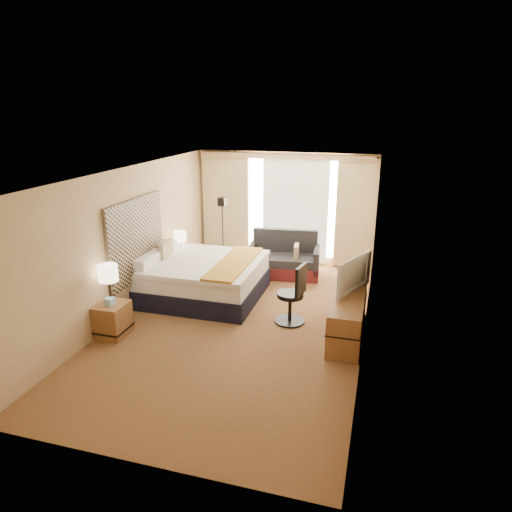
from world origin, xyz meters
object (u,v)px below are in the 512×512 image
(loveseat, at_px, (284,261))
(floor_lamp, at_px, (223,220))
(nightstand_right, at_px, (178,269))
(desk_chair, at_px, (293,297))
(nightstand_left, at_px, (113,320))
(bed, at_px, (203,278))
(media_dresser, at_px, (348,315))
(lamp_right, at_px, (180,237))
(television, at_px, (348,273))
(lamp_left, at_px, (108,274))

(loveseat, xyz_separation_m, floor_lamp, (-1.36, -0.20, 0.88))
(nightstand_right, height_order, desk_chair, desk_chair)
(nightstand_left, xyz_separation_m, bed, (0.81, 1.90, 0.12))
(bed, relative_size, desk_chair, 2.06)
(media_dresser, relative_size, floor_lamp, 1.06)
(media_dresser, height_order, loveseat, loveseat)
(nightstand_left, xyz_separation_m, loveseat, (2.08, 3.55, 0.05))
(lamp_right, bearing_deg, media_dresser, -22.61)
(floor_lamp, height_order, television, floor_lamp)
(nightstand_right, relative_size, television, 0.53)
(media_dresser, distance_m, lamp_right, 4.01)
(floor_lamp, relative_size, desk_chair, 1.59)
(bed, xyz_separation_m, desk_chair, (1.94, -0.65, 0.08))
(nightstand_left, bearing_deg, lamp_left, 120.81)
(lamp_left, bearing_deg, lamp_right, 88.63)
(media_dresser, distance_m, loveseat, 2.98)
(lamp_left, xyz_separation_m, lamp_right, (0.06, 2.54, -0.08))
(bed, distance_m, television, 2.97)
(nightstand_right, xyz_separation_m, loveseat, (2.08, 1.05, 0.05))
(media_dresser, bearing_deg, nightstand_right, 158.60)
(loveseat, height_order, lamp_left, lamp_left)
(loveseat, bearing_deg, media_dresser, -63.90)
(loveseat, distance_m, lamp_right, 2.35)
(media_dresser, relative_size, desk_chair, 1.68)
(lamp_right, bearing_deg, bed, -41.34)
(media_dresser, relative_size, lamp_left, 2.73)
(nightstand_left, relative_size, media_dresser, 0.31)
(lamp_left, bearing_deg, media_dresser, 15.34)
(floor_lamp, bearing_deg, bed, -86.52)
(lamp_left, relative_size, lamp_right, 1.19)
(loveseat, bearing_deg, floor_lamp, -178.66)
(nightstand_left, bearing_deg, lamp_right, 89.04)
(television, bearing_deg, nightstand_right, 95.49)
(floor_lamp, distance_m, lamp_right, 1.05)
(bed, xyz_separation_m, television, (2.84, -0.62, 0.60))
(lamp_left, xyz_separation_m, television, (3.67, 1.25, -0.06))
(nightstand_right, xyz_separation_m, lamp_right, (0.04, 0.07, 0.70))
(floor_lamp, bearing_deg, loveseat, 8.20)
(loveseat, distance_m, floor_lamp, 1.63)
(nightstand_right, xyz_separation_m, floor_lamp, (0.72, 0.85, 0.93))
(nightstand_left, bearing_deg, loveseat, 59.59)
(desk_chair, relative_size, lamp_left, 1.63)
(floor_lamp, xyz_separation_m, lamp_right, (-0.68, -0.78, -0.23))
(nightstand_right, xyz_separation_m, lamp_left, (-0.02, -2.47, 0.79))
(media_dresser, relative_size, loveseat, 1.09)
(nightstand_left, relative_size, loveseat, 0.33)
(nightstand_left, distance_m, media_dresser, 3.85)
(bed, height_order, lamp_left, lamp_left)
(loveseat, distance_m, television, 2.83)
(nightstand_left, distance_m, lamp_right, 2.67)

